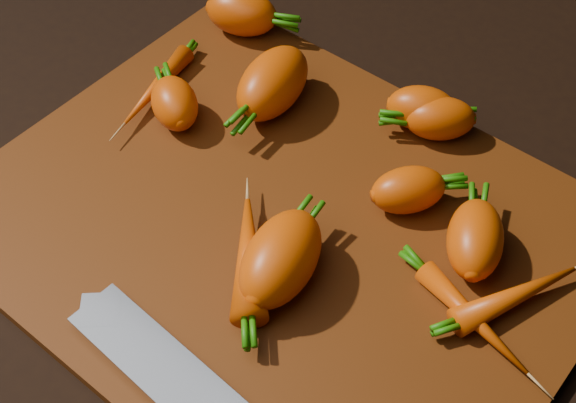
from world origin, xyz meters
The scene contains 14 objects.
ground centered at (0.00, 0.00, -0.01)m, with size 2.00×2.00×0.01m, color black.
cutting_board centered at (0.00, 0.00, 0.01)m, with size 0.50×0.40×0.01m, color #552408.
carrot_0 centered at (-0.19, 0.17, 0.04)m, with size 0.07×0.05×0.05m, color #E84C02.
carrot_1 centered at (-0.15, 0.03, 0.03)m, with size 0.06×0.04×0.04m, color #E84C02.
carrot_2 centered at (-0.10, 0.11, 0.04)m, with size 0.09×0.05×0.05m, color #E84C02.
carrot_3 centered at (0.04, -0.04, 0.04)m, with size 0.09×0.05×0.05m, color #E84C02.
carrot_4 centered at (0.05, 0.17, 0.03)m, with size 0.06×0.04×0.04m, color #E84C02.
carrot_5 centered at (0.03, 0.17, 0.03)m, with size 0.06×0.04×0.04m, color #E84C02.
carrot_6 centered at (0.14, 0.07, 0.03)m, with size 0.08×0.04×0.04m, color #E84C02.
carrot_7 centered at (0.19, 0.05, 0.02)m, with size 0.11×0.02×0.02m, color #E84C02.
carrot_8 centered at (0.17, 0.01, 0.02)m, with size 0.11×0.02×0.02m, color #E84C02.
carrot_9 centered at (0.01, -0.05, 0.03)m, with size 0.11×0.03×0.03m, color #E84C02.
carrot_10 centered at (-0.19, 0.05, 0.02)m, with size 0.11×0.02×0.02m, color #E84C02.
carrot_11 centered at (0.07, 0.08, 0.03)m, with size 0.06×0.04×0.04m, color #E84C02.
Camera 1 is at (0.27, -0.32, 0.54)m, focal length 50.00 mm.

